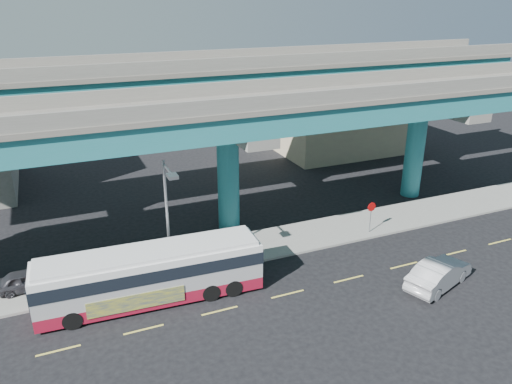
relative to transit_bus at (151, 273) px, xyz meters
name	(u,v)px	position (x,y,z in m)	size (l,w,h in m)	color
ground	(285,291)	(6.98, -2.10, -1.68)	(120.00, 120.00, 0.00)	black
sidewalk	(248,248)	(6.98, 3.40, -1.60)	(70.00, 4.00, 0.15)	gray
lane_markings	(288,294)	(6.98, -2.40, -1.67)	(58.00, 0.12, 0.01)	#D8C64C
viaduct	(226,100)	(6.98, 7.01, 7.46)	(52.00, 12.40, 11.70)	#207979
building_beige	(342,116)	(24.98, 20.88, 1.83)	(14.00, 10.23, 7.00)	tan
transit_bus	(151,273)	(0.00, 0.00, 0.00)	(12.06, 3.17, 3.06)	maroon
sedan	(439,274)	(15.25, -4.99, -0.89)	(5.06, 3.15, 1.58)	#ADADB1
parked_car	(28,280)	(-6.22, 3.59, -0.94)	(3.44, 1.39, 1.17)	#333339
street_lamp	(169,206)	(1.49, 1.36, 3.10)	(0.50, 2.34, 7.06)	gray
stop_sign	(371,211)	(15.57, 2.08, 0.06)	(0.67, 0.09, 2.24)	gray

